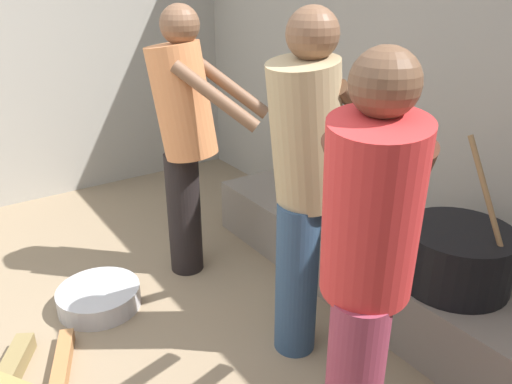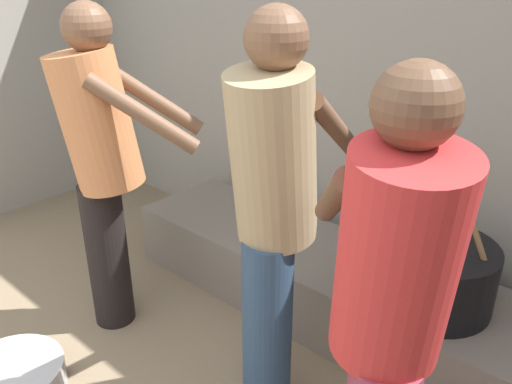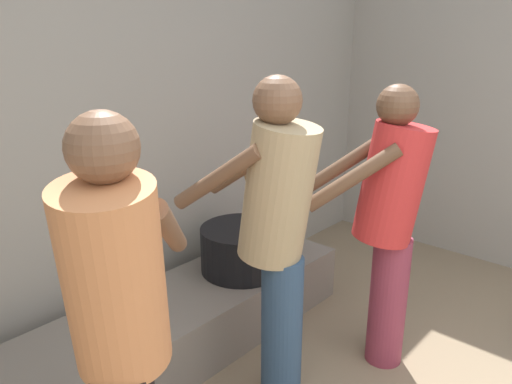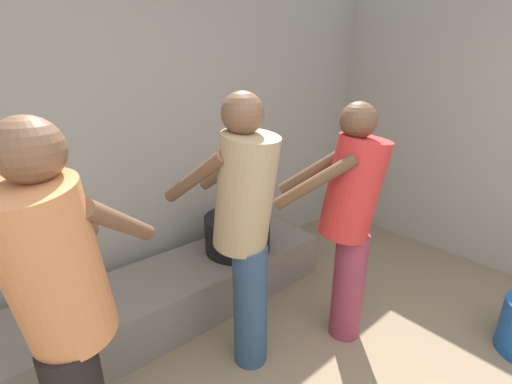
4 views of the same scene
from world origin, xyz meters
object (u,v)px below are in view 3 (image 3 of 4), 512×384
object	(u,v)px
cooking_pot_main	(242,249)
cook_in_tan_shirt	(277,228)
cook_in_red_shirt	(389,214)
cook_in_orange_shirt	(120,327)

from	to	relation	value
cooking_pot_main	cook_in_tan_shirt	bearing A→B (deg)	-123.76
cook_in_tan_shirt	cook_in_red_shirt	size ratio (longest dim) A/B	1.04
cook_in_tan_shirt	cook_in_red_shirt	bearing A→B (deg)	-22.22
cook_in_red_shirt	cooking_pot_main	bearing A→B (deg)	103.67
cooking_pot_main	cook_in_tan_shirt	xyz separation A→B (m)	(-0.40, -0.60, 0.42)
cooking_pot_main	cook_in_red_shirt	xyz separation A→B (m)	(0.21, -0.85, 0.38)
cooking_pot_main	cook_in_tan_shirt	size ratio (longest dim) A/B	0.46
cooking_pot_main	cook_in_red_shirt	size ratio (longest dim) A/B	0.48
cook_in_tan_shirt	cook_in_red_shirt	xyz separation A→B (m)	(0.61, -0.25, -0.04)
cook_in_tan_shirt	cook_in_orange_shirt	distance (m)	0.92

